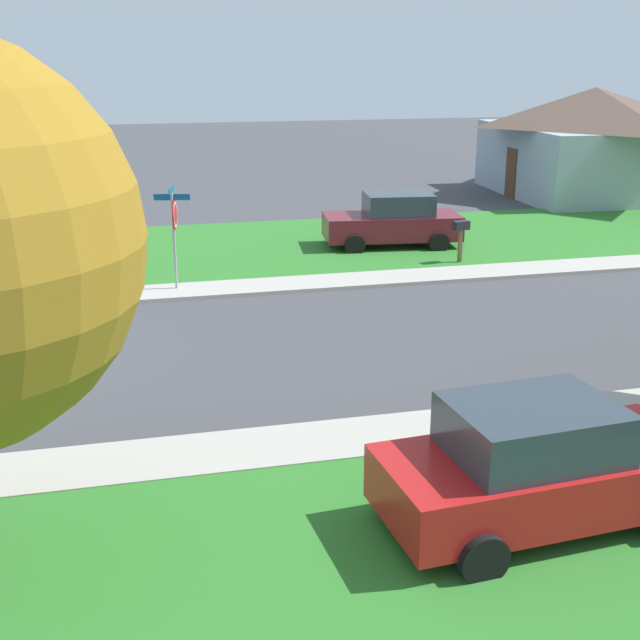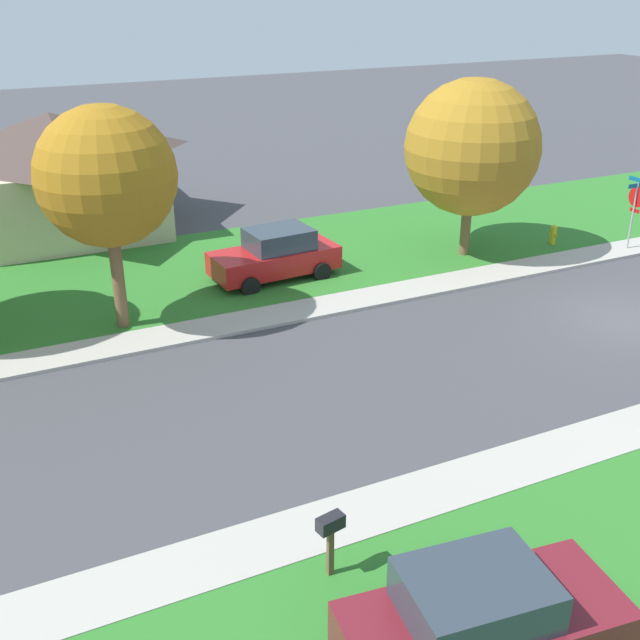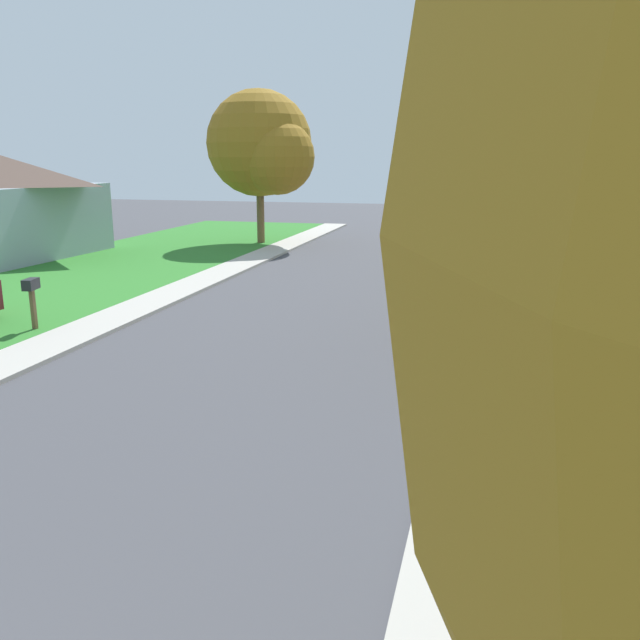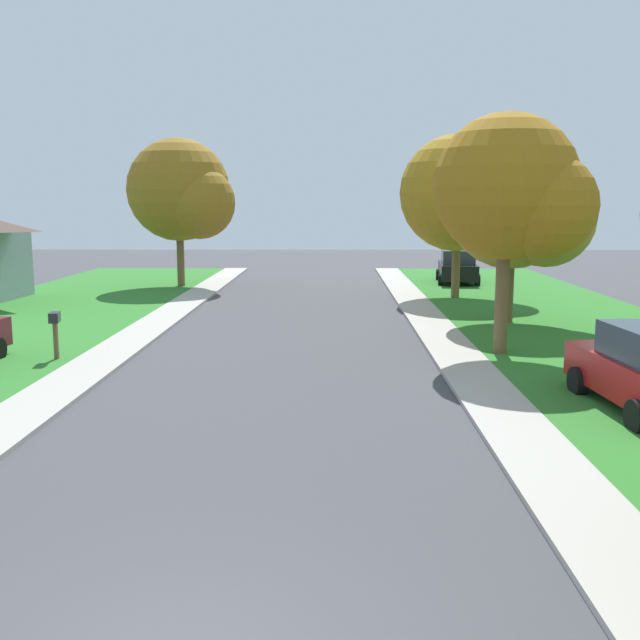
# 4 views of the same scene
# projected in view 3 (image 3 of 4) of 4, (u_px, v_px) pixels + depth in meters

# --- Properties ---
(sidewalk_east) EXTENTS (1.40, 56.00, 0.10)m
(sidewalk_east) POSITION_uv_depth(u_px,v_px,m) (483.00, 375.00, 12.84)
(sidewalk_east) COLOR #ADA89E
(sidewalk_east) RESTS_ON ground
(sidewalk_west) EXTENTS (1.40, 56.00, 0.10)m
(sidewalk_west) POSITION_uv_depth(u_px,v_px,m) (57.00, 343.00, 15.10)
(sidewalk_west) COLOR #ADA89E
(sidewalk_west) RESTS_ON ground
(car_black_kerbside_mid) EXTENTS (2.35, 4.45, 1.76)m
(car_black_kerbside_mid) POSITION_uv_depth(u_px,v_px,m) (560.00, 230.00, 30.61)
(car_black_kerbside_mid) COLOR black
(car_black_kerbside_mid) RESTS_ON ground
(tree_across_right) EXTENTS (4.83, 4.49, 6.40)m
(tree_across_right) POSITION_uv_depth(u_px,v_px,m) (608.00, 162.00, 17.82)
(tree_across_right) COLOR brown
(tree_across_right) RESTS_ON ground
(tree_corner_large) EXTENTS (5.35, 4.98, 7.03)m
(tree_corner_large) POSITION_uv_depth(u_px,v_px,m) (561.00, 150.00, 24.27)
(tree_corner_large) COLOR brown
(tree_corner_large) RESTS_ON ground
(tree_sidewalk_mid) EXTENTS (5.32, 4.95, 7.23)m
(tree_sidewalk_mid) POSITION_uv_depth(u_px,v_px,m) (264.00, 147.00, 31.18)
(tree_sidewalk_mid) COLOR brown
(tree_sidewalk_mid) RESTS_ON ground
(tree_across_left) EXTENTS (4.16, 3.87, 6.48)m
(tree_across_left) POSITION_uv_depth(u_px,v_px,m) (573.00, 143.00, 13.07)
(tree_across_left) COLOR brown
(tree_across_left) RESTS_ON ground
(mailbox) EXTENTS (0.33, 0.52, 1.31)m
(mailbox) POSITION_uv_depth(u_px,v_px,m) (31.00, 291.00, 15.97)
(mailbox) COLOR brown
(mailbox) RESTS_ON ground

